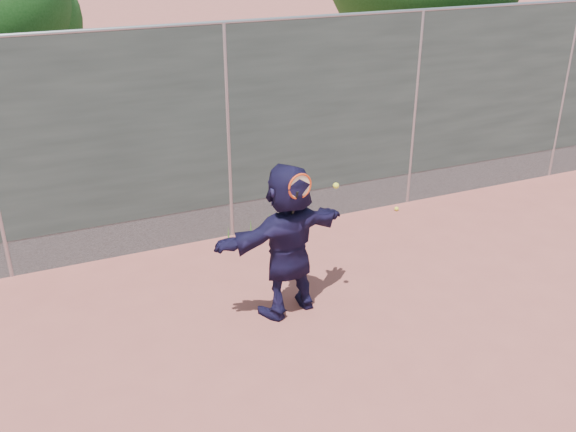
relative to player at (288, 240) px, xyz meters
name	(u,v)px	position (x,y,z in m)	size (l,w,h in m)	color
ground	(345,377)	(0.03, -1.37, -0.91)	(80.00, 80.00, 0.00)	#9E4C42
player	(288,240)	(0.00, 0.00, 0.00)	(1.69, 0.54, 1.82)	black
ball_ground	(397,209)	(2.69, 1.89, -0.88)	(0.07, 0.07, 0.07)	yellow
fence	(228,130)	(0.03, 2.13, 0.67)	(20.00, 0.06, 3.03)	#38423D
swing_action	(303,188)	(0.09, -0.19, 0.70)	(0.64, 0.14, 0.51)	red
weed_clump	(254,226)	(0.33, 2.01, -0.78)	(0.68, 0.07, 0.30)	#387226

